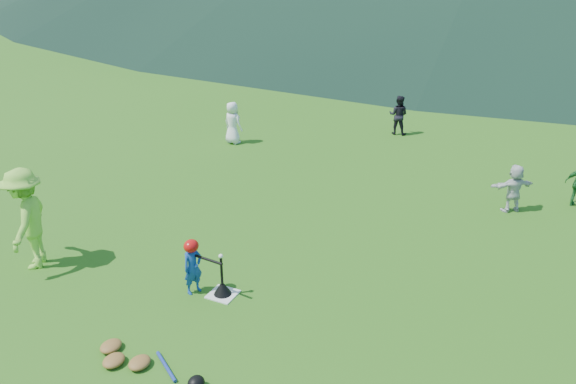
# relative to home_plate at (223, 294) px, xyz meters

# --- Properties ---
(ground) EXTENTS (120.00, 120.00, 0.00)m
(ground) POSITION_rel_home_plate_xyz_m (0.00, 0.00, -0.01)
(ground) COLOR #2C6216
(ground) RESTS_ON ground
(home_plate) EXTENTS (0.45, 0.45, 0.02)m
(home_plate) POSITION_rel_home_plate_xyz_m (0.00, 0.00, 0.00)
(home_plate) COLOR silver
(home_plate) RESTS_ON ground
(baseball) EXTENTS (0.08, 0.08, 0.08)m
(baseball) POSITION_rel_home_plate_xyz_m (0.00, 0.00, 0.73)
(baseball) COLOR white
(baseball) RESTS_ON batting_tee
(batter_child) EXTENTS (0.34, 0.41, 0.95)m
(batter_child) POSITION_rel_home_plate_xyz_m (-0.48, -0.13, 0.47)
(batter_child) COLOR navy
(batter_child) RESTS_ON ground
(adult_coach) EXTENTS (1.20, 1.39, 1.87)m
(adult_coach) POSITION_rel_home_plate_xyz_m (-3.58, -0.65, 0.92)
(adult_coach) COLOR #86CE3C
(adult_coach) RESTS_ON ground
(fielder_a) EXTENTS (0.67, 0.51, 1.24)m
(fielder_a) POSITION_rel_home_plate_xyz_m (-4.00, 7.02, 0.61)
(fielder_a) COLOR white
(fielder_a) RESTS_ON ground
(fielder_b) EXTENTS (0.62, 0.50, 1.22)m
(fielder_b) POSITION_rel_home_plate_xyz_m (0.16, 10.03, 0.60)
(fielder_b) COLOR black
(fielder_b) RESTS_ON ground
(fielder_d) EXTENTS (0.99, 0.86, 1.08)m
(fielder_d) POSITION_rel_home_plate_xyz_m (3.96, 5.58, 0.53)
(fielder_d) COLOR silver
(fielder_d) RESTS_ON ground
(batting_tee) EXTENTS (0.30, 0.30, 0.68)m
(batting_tee) POSITION_rel_home_plate_xyz_m (0.00, 0.00, 0.12)
(batting_tee) COLOR black
(batting_tee) RESTS_ON home_plate
(batter_gear) EXTENTS (0.73, 0.26, 0.31)m
(batter_gear) POSITION_rel_home_plate_xyz_m (-0.45, -0.13, 0.85)
(batter_gear) COLOR #B60D0C
(batter_gear) RESTS_ON ground
(equipment_pile) EXTENTS (1.80, 0.72, 0.19)m
(equipment_pile) POSITION_rel_home_plate_xyz_m (-0.10, -2.01, 0.06)
(equipment_pile) COLOR olive
(equipment_pile) RESTS_ON ground
(outfield_fence) EXTENTS (70.07, 0.08, 1.33)m
(outfield_fence) POSITION_rel_home_plate_xyz_m (0.00, 28.00, 0.69)
(outfield_fence) COLOR gray
(outfield_fence) RESTS_ON ground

